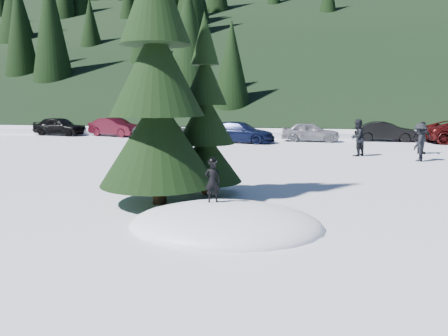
% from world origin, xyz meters
% --- Properties ---
extents(ground, '(200.00, 200.00, 0.00)m').
position_xyz_m(ground, '(0.00, 0.00, 0.00)').
color(ground, white).
rests_on(ground, ground).
extents(snow_mound, '(4.48, 3.52, 0.96)m').
position_xyz_m(snow_mound, '(0.00, 0.00, 0.00)').
color(snow_mound, white).
rests_on(snow_mound, ground).
extents(forest_hillside, '(200.00, 60.00, 25.00)m').
position_xyz_m(forest_hillside, '(0.00, 54.00, 12.50)').
color(forest_hillside, black).
rests_on(forest_hillside, ground).
extents(spruce_tall, '(3.20, 3.20, 8.60)m').
position_xyz_m(spruce_tall, '(-2.20, 1.80, 3.32)').
color(spruce_tall, black).
rests_on(spruce_tall, ground).
extents(spruce_short, '(2.20, 2.20, 5.37)m').
position_xyz_m(spruce_short, '(-1.20, 3.20, 2.10)').
color(spruce_short, black).
rests_on(spruce_short, ground).
extents(child_skier, '(0.39, 0.29, 0.98)m').
position_xyz_m(child_skier, '(-0.37, 0.30, 0.97)').
color(child_skier, black).
rests_on(child_skier, snow_mound).
extents(adult_0, '(1.11, 1.14, 1.86)m').
position_xyz_m(adult_0, '(4.33, 13.26, 0.93)').
color(adult_0, black).
rests_on(adult_0, ground).
extents(adult_1, '(0.97, 1.02, 1.70)m').
position_xyz_m(adult_1, '(7.78, 14.77, 0.85)').
color(adult_1, black).
rests_on(adult_1, ground).
extents(adult_2, '(1.14, 1.31, 1.76)m').
position_xyz_m(adult_2, '(6.98, 11.91, 0.88)').
color(adult_2, black).
rests_on(adult_2, ground).
extents(car_0, '(4.46, 2.35, 1.45)m').
position_xyz_m(car_0, '(-17.25, 21.93, 0.72)').
color(car_0, black).
rests_on(car_0, ground).
extents(car_1, '(4.51, 2.74, 1.40)m').
position_xyz_m(car_1, '(-12.58, 21.89, 0.70)').
color(car_1, '#380A13').
rests_on(car_1, ground).
extents(car_2, '(5.19, 3.84, 1.31)m').
position_xyz_m(car_2, '(-7.57, 18.97, 0.65)').
color(car_2, '#414247').
rests_on(car_2, ground).
extents(car_3, '(4.98, 2.90, 1.36)m').
position_xyz_m(car_3, '(-2.49, 18.92, 0.68)').
color(car_3, '#0E1533').
rests_on(car_3, ground).
extents(car_4, '(3.91, 1.73, 1.31)m').
position_xyz_m(car_4, '(2.11, 20.51, 0.65)').
color(car_4, gray).
rests_on(car_4, ground).
extents(car_5, '(4.04, 1.47, 1.32)m').
position_xyz_m(car_5, '(7.13, 21.59, 0.66)').
color(car_5, black).
rests_on(car_5, ground).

